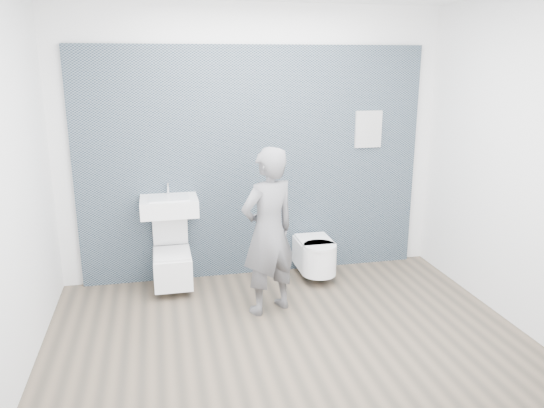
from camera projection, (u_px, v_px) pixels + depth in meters
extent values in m
plane|color=brown|center=(287.00, 337.00, 4.46)|extent=(4.00, 4.00, 0.00)
plane|color=silver|center=(253.00, 145.00, 5.50)|extent=(4.00, 0.00, 4.00)
plane|color=silver|center=(361.00, 235.00, 2.68)|extent=(4.00, 0.00, 4.00)
plane|color=silver|center=(10.00, 187.00, 3.68)|extent=(0.00, 3.00, 3.00)
plane|color=silver|center=(516.00, 164.00, 4.51)|extent=(0.00, 3.00, 3.00)
cube|color=black|center=(255.00, 271.00, 5.84)|extent=(3.60, 0.06, 2.40)
cube|color=white|center=(169.00, 206.00, 5.21)|extent=(0.55, 0.42, 0.17)
cube|color=silver|center=(169.00, 199.00, 5.17)|extent=(0.39, 0.28, 0.03)
cylinder|color=silver|center=(168.00, 188.00, 5.31)|extent=(0.02, 0.02, 0.14)
cylinder|color=silver|center=(168.00, 183.00, 5.24)|extent=(0.02, 0.09, 0.02)
cylinder|color=silver|center=(169.00, 214.00, 5.42)|extent=(0.04, 0.04, 0.11)
cube|color=white|center=(173.00, 268.00, 5.32)|extent=(0.37, 0.53, 0.31)
cylinder|color=silver|center=(172.00, 256.00, 5.24)|extent=(0.26, 0.26, 0.03)
cube|color=white|center=(172.00, 254.00, 5.24)|extent=(0.35, 0.43, 0.02)
cube|color=white|center=(170.00, 228.00, 5.38)|extent=(0.35, 0.11, 0.38)
cube|color=silver|center=(172.00, 270.00, 5.57)|extent=(0.10, 0.06, 0.08)
cube|color=white|center=(313.00, 253.00, 5.68)|extent=(0.36, 0.42, 0.30)
cylinder|color=white|center=(319.00, 260.00, 5.48)|extent=(0.36, 0.36, 0.30)
cube|color=white|center=(314.00, 240.00, 5.61)|extent=(0.34, 0.40, 0.03)
cylinder|color=white|center=(320.00, 246.00, 5.42)|extent=(0.34, 0.34, 0.03)
cube|color=silver|center=(308.00, 257.00, 5.87)|extent=(0.10, 0.06, 0.08)
cube|color=white|center=(362.00, 264.00, 6.06)|extent=(0.29, 0.03, 0.39)
imported|color=#5C5D60|center=(268.00, 232.00, 4.74)|extent=(0.66, 0.56, 1.53)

